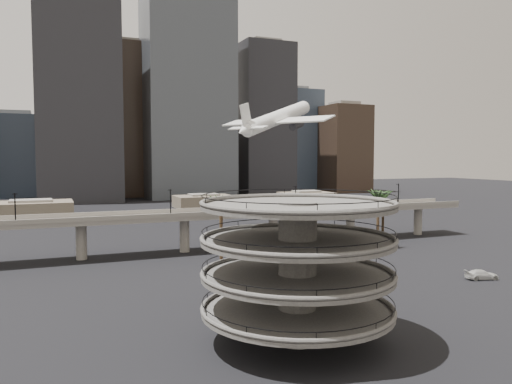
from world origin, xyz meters
name	(u,v)px	position (x,y,z in m)	size (l,w,h in m)	color
ground	(370,318)	(0.00, 0.00, 0.00)	(700.00, 700.00, 0.00)	black
parking_ramp	(297,258)	(-13.00, -4.00, 9.84)	(22.20, 22.20, 17.35)	#4D4A48
overpass	(230,217)	(0.00, 55.00, 7.34)	(130.00, 9.30, 14.70)	gray
palm_trees	(327,200)	(21.48, 47.47, 11.30)	(54.40, 18.40, 14.00)	#48361E
low_buildings	(173,203)	(6.89, 142.30, 2.86)	(135.00, 27.50, 6.80)	#6A5C4E
skyline	(155,121)	(15.11, 217.09, 40.74)	(269.00, 86.00, 111.52)	#826F59
airborne_jet	(277,118)	(18.77, 69.37, 31.81)	(32.64, 30.59, 13.17)	white
car_a	(326,291)	(-0.11, 11.42, 0.80)	(1.89, 4.70, 1.60)	#BF591B
car_b	(374,278)	(11.54, 15.19, 0.82)	(1.74, 5.00, 1.65)	black
car_c	(482,275)	(30.52, 10.06, 0.83)	(2.32, 5.72, 1.66)	silver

